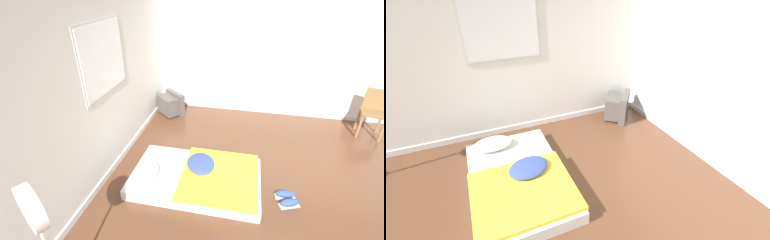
# 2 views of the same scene
# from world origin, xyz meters

# --- Properties ---
(wall_back) EXTENTS (7.38, 0.08, 2.60)m
(wall_back) POSITION_xyz_m (0.00, 2.86, 1.29)
(wall_back) COLOR white
(wall_back) RESTS_ON ground_plane
(mattress_bed) EXTENTS (1.12, 1.80, 0.30)m
(mattress_bed) POSITION_xyz_m (-0.03, 1.53, 0.11)
(mattress_bed) COLOR silver
(mattress_bed) RESTS_ON ground_plane
(crt_tv) EXTENTS (0.62, 0.63, 0.47)m
(crt_tv) POSITION_xyz_m (2.01, 2.50, 0.22)
(crt_tv) COLOR #56514C
(crt_tv) RESTS_ON ground_plane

